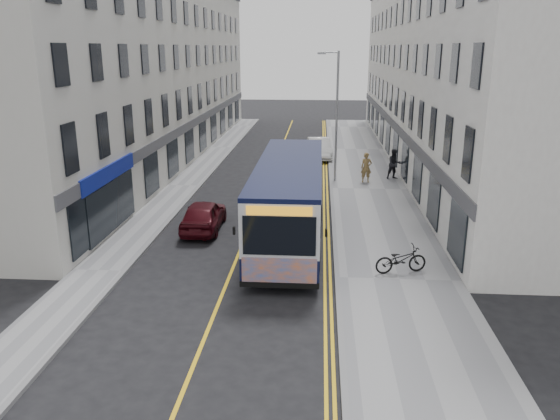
% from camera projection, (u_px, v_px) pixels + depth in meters
% --- Properties ---
extents(ground, '(140.00, 140.00, 0.00)m').
position_uv_depth(ground, '(234.00, 264.00, 21.46)').
color(ground, black).
rests_on(ground, ground).
extents(pavement_east, '(4.50, 64.00, 0.12)m').
position_uv_depth(pavement_east, '(369.00, 190.00, 32.47)').
color(pavement_east, gray).
rests_on(pavement_east, ground).
extents(pavement_west, '(2.00, 64.00, 0.12)m').
position_uv_depth(pavement_west, '(183.00, 186.00, 33.26)').
color(pavement_west, gray).
rests_on(pavement_west, ground).
extents(kerb_east, '(0.18, 64.00, 0.13)m').
position_uv_depth(kerb_east, '(331.00, 189.00, 32.62)').
color(kerb_east, slate).
rests_on(kerb_east, ground).
extents(kerb_west, '(0.18, 64.00, 0.13)m').
position_uv_depth(kerb_west, '(200.00, 186.00, 33.19)').
color(kerb_west, slate).
rests_on(kerb_west, ground).
extents(road_centre_line, '(0.12, 64.00, 0.01)m').
position_uv_depth(road_centre_line, '(265.00, 189.00, 32.93)').
color(road_centre_line, yellow).
rests_on(road_centre_line, ground).
extents(road_dbl_yellow_inner, '(0.10, 64.00, 0.01)m').
position_uv_depth(road_dbl_yellow_inner, '(324.00, 190.00, 32.67)').
color(road_dbl_yellow_inner, yellow).
rests_on(road_dbl_yellow_inner, ground).
extents(road_dbl_yellow_outer, '(0.10, 64.00, 0.01)m').
position_uv_depth(road_dbl_yellow_outer, '(327.00, 190.00, 32.66)').
color(road_dbl_yellow_outer, yellow).
rests_on(road_dbl_yellow_outer, ground).
extents(terrace_east, '(6.00, 46.00, 13.00)m').
position_uv_depth(terrace_east, '(437.00, 72.00, 38.85)').
color(terrace_east, white).
rests_on(terrace_east, ground).
extents(terrace_west, '(6.00, 46.00, 13.00)m').
position_uv_depth(terrace_west, '(155.00, 71.00, 40.30)').
color(terrace_west, beige).
rests_on(terrace_west, ground).
extents(streetlamp, '(1.32, 0.18, 8.00)m').
position_uv_depth(streetlamp, '(336.00, 112.00, 33.29)').
color(streetlamp, '#92949A').
rests_on(streetlamp, ground).
extents(city_bus, '(2.79, 11.97, 3.48)m').
position_uv_depth(city_bus, '(290.00, 197.00, 23.81)').
color(city_bus, black).
rests_on(city_bus, ground).
extents(bicycle, '(2.08, 1.17, 1.04)m').
position_uv_depth(bicycle, '(401.00, 259.00, 20.24)').
color(bicycle, black).
rests_on(bicycle, pavement_east).
extents(pedestrian_near, '(0.70, 0.47, 1.85)m').
position_uv_depth(pedestrian_near, '(366.00, 168.00, 33.77)').
color(pedestrian_near, olive).
rests_on(pedestrian_near, pavement_east).
extents(pedestrian_far, '(1.10, 0.96, 1.91)m').
position_uv_depth(pedestrian_far, '(394.00, 164.00, 34.61)').
color(pedestrian_far, black).
rests_on(pedestrian_far, pavement_east).
extents(car_white, '(2.10, 4.75, 1.51)m').
position_uv_depth(car_white, '(319.00, 148.00, 41.78)').
color(car_white, white).
rests_on(car_white, ground).
extents(car_maroon, '(1.75, 4.21, 1.43)m').
position_uv_depth(car_maroon, '(204.00, 215.00, 25.34)').
color(car_maroon, '#440B12').
rests_on(car_maroon, ground).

